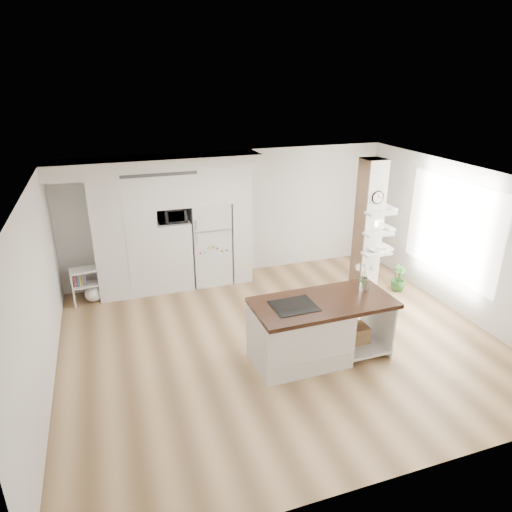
{
  "coord_description": "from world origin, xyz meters",
  "views": [
    {
      "loc": [
        -2.48,
        -6.07,
        4.16
      ],
      "look_at": [
        -0.11,
        0.9,
        1.2
      ],
      "focal_mm": 32.0,
      "sensor_mm": 36.0,
      "label": 1
    }
  ],
  "objects": [
    {
      "name": "floor_plant_b",
      "position": [
        3.0,
        1.01,
        0.27
      ],
      "size": [
        0.34,
        0.34,
        0.54
      ],
      "primitive_type": "imported",
      "rotation": [
        0.0,
        0.0,
        0.14
      ],
      "color": "#31692A",
      "rests_on": "floor"
    },
    {
      "name": "column",
      "position": [
        2.38,
        1.13,
        1.35
      ],
      "size": [
        0.69,
        0.9,
        2.7
      ],
      "color": "silver",
      "rests_on": "floor"
    },
    {
      "name": "microwave",
      "position": [
        -1.27,
        2.62,
        1.57
      ],
      "size": [
        0.54,
        0.37,
        0.3
      ],
      "primitive_type": "imported",
      "color": "#2D2D2D",
      "rests_on": "cabinet_wall"
    },
    {
      "name": "cabinet_wall",
      "position": [
        -1.45,
        2.67,
        1.51
      ],
      "size": [
        4.0,
        0.71,
        2.7
      ],
      "color": "silver",
      "rests_on": "floor"
    },
    {
      "name": "window",
      "position": [
        3.48,
        0.3,
        1.5
      ],
      "size": [
        0.0,
        2.4,
        2.4
      ],
      "primitive_type": "plane",
      "rotation": [
        1.57,
        0.0,
        -1.57
      ],
      "color": "white",
      "rests_on": "room"
    },
    {
      "name": "pendant_light",
      "position": [
        1.7,
        0.15,
        2.12
      ],
      "size": [
        0.12,
        0.12,
        0.1
      ],
      "primitive_type": "cylinder",
      "color": "white",
      "rests_on": "room"
    },
    {
      "name": "floor_plant_a",
      "position": [
        2.06,
        1.04,
        0.23
      ],
      "size": [
        0.3,
        0.27,
        0.46
      ],
      "primitive_type": "imported",
      "rotation": [
        0.0,
        0.0,
        -0.32
      ],
      "color": "#31692A",
      "rests_on": "floor"
    },
    {
      "name": "refrigerator",
      "position": [
        -0.53,
        2.68,
        0.88
      ],
      "size": [
        0.78,
        0.69,
        1.75
      ],
      "color": "silver",
      "rests_on": "floor"
    },
    {
      "name": "decor_bowl",
      "position": [
        2.3,
        0.9,
        1.0
      ],
      "size": [
        0.22,
        0.22,
        0.05
      ],
      "primitive_type": "imported",
      "color": "white",
      "rests_on": "column"
    },
    {
      "name": "kitchen_island",
      "position": [
        0.19,
        -0.61,
        0.5
      ],
      "size": [
        2.17,
        1.06,
        1.54
      ],
      "rotation": [
        0.0,
        0.0,
        0.02
      ],
      "color": "silver",
      "rests_on": "floor"
    },
    {
      "name": "bookshelf",
      "position": [
        -2.97,
        2.5,
        0.3
      ],
      "size": [
        0.62,
        0.4,
        0.7
      ],
      "rotation": [
        0.0,
        0.0,
        0.12
      ],
      "color": "silver",
      "rests_on": "floor"
    },
    {
      "name": "floor",
      "position": [
        0.0,
        0.0,
        0.0
      ],
      "size": [
        7.0,
        6.0,
        0.01
      ],
      "primitive_type": "cube",
      "color": "tan",
      "rests_on": "ground"
    },
    {
      "name": "shelf_plant",
      "position": [
        2.63,
        1.3,
        1.52
      ],
      "size": [
        0.27,
        0.23,
        0.3
      ],
      "primitive_type": "imported",
      "color": "#31692A",
      "rests_on": "column"
    },
    {
      "name": "room",
      "position": [
        0.0,
        0.0,
        1.86
      ],
      "size": [
        7.04,
        6.04,
        2.72
      ],
      "color": "white",
      "rests_on": "ground"
    }
  ]
}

